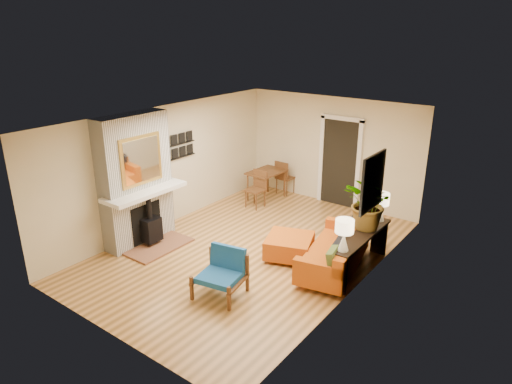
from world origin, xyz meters
TOP-DOWN VIEW (x-y plane):
  - room_shell at (0.60, 2.63)m, footprint 6.50×6.50m
  - fireplace at (-2.00, -1.00)m, footprint 1.09×1.68m
  - sofa at (1.73, 0.34)m, footprint 1.22×2.11m
  - ottoman at (0.78, 0.21)m, footprint 1.06×1.06m
  - blue_chair at (0.56, -1.46)m, footprint 0.85×0.83m
  - dining_table at (-1.29, 2.47)m, footprint 0.74×1.66m
  - console_table at (2.07, 0.51)m, footprint 0.34×1.85m
  - lamp_near at (2.07, -0.23)m, footprint 0.30×0.30m
  - lamp_far at (2.07, 1.27)m, footprint 0.30×0.30m
  - houseplant at (2.06, 0.79)m, footprint 1.06×0.99m

SIDE VIEW (x-z plane):
  - ottoman at x=0.78m, z-range 0.03..0.45m
  - sofa at x=1.73m, z-range -0.05..0.73m
  - blue_chair at x=0.56m, z-range 0.03..0.79m
  - console_table at x=2.07m, z-range 0.21..0.94m
  - dining_table at x=-1.29m, z-range 0.14..1.03m
  - lamp_near at x=2.07m, z-range 0.79..1.33m
  - lamp_far at x=2.07m, z-range 0.79..1.33m
  - houseplant at x=2.06m, z-range 0.73..1.69m
  - room_shell at x=0.60m, z-range -2.01..4.49m
  - fireplace at x=-2.00m, z-range -0.06..2.54m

